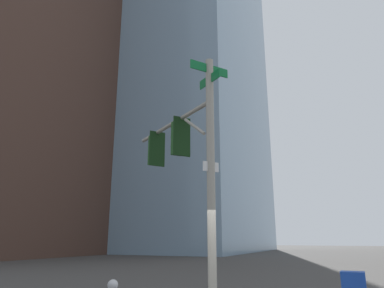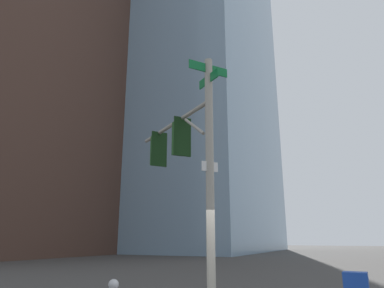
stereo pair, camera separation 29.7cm
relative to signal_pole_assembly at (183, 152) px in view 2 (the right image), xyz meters
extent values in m
cylinder|color=#9E998C|center=(0.83, 1.18, -0.99)|extent=(0.20, 0.20, 6.43)
cylinder|color=#9E998C|center=(-0.42, -0.59, 1.04)|extent=(2.59, 3.61, 0.12)
cylinder|color=#9E998C|center=(0.38, 0.54, 0.59)|extent=(0.67, 0.90, 0.75)
cube|color=#0F6B33|center=(0.83, 1.18, 1.97)|extent=(0.97, 0.70, 0.24)
cube|color=#0F6B33|center=(0.83, 1.18, 1.67)|extent=(0.55, 0.77, 0.24)
cube|color=white|center=(0.83, 1.18, -0.67)|extent=(0.39, 0.28, 0.24)
cube|color=#1E4C1E|center=(-0.13, -0.19, 0.48)|extent=(0.47, 0.47, 1.00)
cube|color=black|center=(-0.02, -0.03, 0.48)|extent=(0.47, 0.35, 1.16)
sphere|color=#470A07|center=(-0.25, -0.35, 0.78)|extent=(0.20, 0.20, 0.20)
cylinder|color=#1E4C1E|center=(-0.29, -0.41, 0.87)|extent=(0.21, 0.17, 0.23)
sphere|color=#F29E0C|center=(-0.25, -0.35, 0.48)|extent=(0.20, 0.20, 0.20)
cylinder|color=#1E4C1E|center=(-0.29, -0.41, 0.57)|extent=(0.21, 0.17, 0.23)
sphere|color=#0A3819|center=(-0.25, -0.35, 0.18)|extent=(0.20, 0.20, 0.20)
cylinder|color=#1E4C1E|center=(-0.29, -0.41, 0.27)|extent=(0.21, 0.17, 0.23)
cube|color=#1E4C1E|center=(-1.09, -1.55, 0.48)|extent=(0.47, 0.47, 1.00)
cube|color=black|center=(-0.98, -1.39, 0.48)|extent=(0.47, 0.35, 1.16)
sphere|color=#470A07|center=(-1.21, -1.71, 0.78)|extent=(0.20, 0.20, 0.20)
cylinder|color=#1E4C1E|center=(-1.24, -1.77, 0.87)|extent=(0.21, 0.17, 0.23)
sphere|color=#F29E0C|center=(-1.21, -1.71, 0.48)|extent=(0.20, 0.20, 0.20)
cylinder|color=#1E4C1E|center=(-1.24, -1.77, 0.57)|extent=(0.21, 0.17, 0.23)
sphere|color=#0A3819|center=(-1.21, -1.71, 0.18)|extent=(0.20, 0.20, 0.20)
cylinder|color=#1E4C1E|center=(-1.24, -1.77, 0.27)|extent=(0.21, 0.17, 0.23)
sphere|color=#B2B2B7|center=(1.03, -1.38, -3.47)|extent=(0.26, 0.26, 0.26)
cube|color=#4C3328|center=(-15.44, -30.38, 25.58)|extent=(23.88, 14.38, 59.57)
cube|color=brown|center=(-36.19, -34.59, 12.76)|extent=(18.61, 15.78, 33.94)
cube|color=#7A99B2|center=(-42.00, -25.01, 33.95)|extent=(29.37, 33.06, 76.32)
camera|label=1|loc=(8.64, 4.17, -2.37)|focal=32.59mm
camera|label=2|loc=(8.52, 4.44, -2.37)|focal=32.59mm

